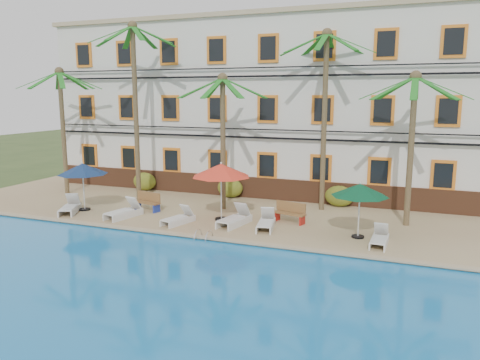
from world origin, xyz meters
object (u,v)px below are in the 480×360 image
at_px(palm_a, 62,112).
at_px(lounger_f, 379,239).
at_px(palm_e, 412,125).
at_px(pool_ladder, 204,239).
at_px(umbrella_blue, 83,169).
at_px(lounger_a, 70,207).
at_px(palm_c, 223,121).
at_px(lounger_c, 179,218).
at_px(bench_right, 290,212).
at_px(palm_d, 325,97).
at_px(palm_b, 135,89).
at_px(lounger_e, 266,222).
at_px(umbrella_red, 221,171).
at_px(lounger_b, 124,211).
at_px(bench_left, 148,201).
at_px(umbrella_green, 360,190).
at_px(lounger_d, 235,218).

xyz_separation_m(palm_a, lounger_f, (18.08, -3.40, -4.52)).
height_order(palm_e, pool_ladder, palm_e).
xyz_separation_m(umbrella_blue, lounger_a, (-0.32, -0.70, -1.82)).
bearing_deg(umbrella_blue, palm_c, 23.34).
distance_m(lounger_c, bench_right, 5.11).
height_order(palm_e, bench_right, palm_e).
height_order(palm_d, bench_right, palm_d).
bearing_deg(palm_b, palm_a, -178.57).
distance_m(palm_b, lounger_e, 10.59).
relative_size(umbrella_blue, lounger_f, 1.47).
height_order(palm_c, lounger_e, palm_c).
bearing_deg(lounger_a, bench_right, 11.62).
distance_m(palm_c, umbrella_red, 3.07).
height_order(lounger_b, bench_left, bench_left).
relative_size(palm_b, lounger_e, 4.99).
bearing_deg(umbrella_red, palm_d, 42.94).
xyz_separation_m(umbrella_red, umbrella_green, (6.31, -0.51, -0.36)).
bearing_deg(pool_ladder, bench_right, 54.15).
relative_size(palm_d, palm_e, 1.31).
relative_size(palm_b, umbrella_green, 4.12).
relative_size(lounger_d, pool_ladder, 2.81).
bearing_deg(palm_b, umbrella_blue, -112.08).
distance_m(lounger_c, pool_ladder, 2.62).
xyz_separation_m(lounger_a, pool_ladder, (8.00, -1.49, -0.29)).
bearing_deg(palm_e, palm_c, -179.42).
bearing_deg(lounger_b, lounger_a, -176.14).
xyz_separation_m(umbrella_green, lounger_d, (-5.40, -0.07, -1.67)).
relative_size(palm_c, palm_d, 0.77).
bearing_deg(palm_e, lounger_c, -160.52).
distance_m(lounger_a, bench_left, 3.81).
bearing_deg(lounger_a, palm_b, 67.44).
xyz_separation_m(lounger_b, lounger_c, (2.95, -0.05, -0.04)).
height_order(lounger_b, pool_ladder, lounger_b).
bearing_deg(lounger_d, pool_ladder, -100.84).
xyz_separation_m(palm_e, lounger_b, (-12.62, -3.37, -4.16)).
height_order(lounger_f, bench_right, bench_right).
bearing_deg(lounger_f, bench_left, 172.22).
bearing_deg(palm_b, lounger_a, -112.56).
relative_size(palm_e, umbrella_red, 2.48).
height_order(lounger_c, bench_right, bench_right).
height_order(umbrella_red, umbrella_green, umbrella_red).
bearing_deg(lounger_a, umbrella_green, 3.79).
relative_size(umbrella_blue, lounger_b, 1.20).
height_order(palm_b, lounger_d, palm_b).
distance_m(palm_b, umbrella_green, 13.26).
bearing_deg(palm_a, umbrella_red, -11.42).
distance_m(palm_a, lounger_e, 14.28).
bearing_deg(palm_a, lounger_a, -47.48).
height_order(umbrella_red, lounger_a, umbrella_red).
relative_size(umbrella_blue, umbrella_green, 1.06).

